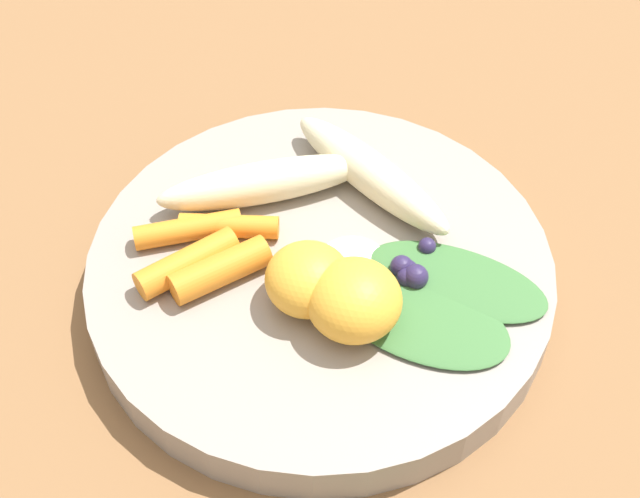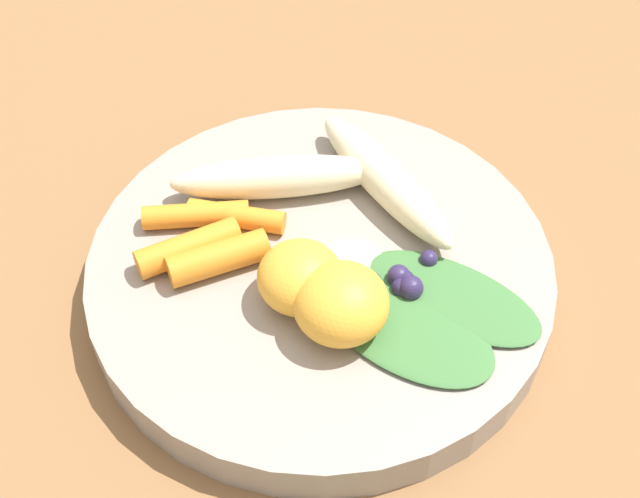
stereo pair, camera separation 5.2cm
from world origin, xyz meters
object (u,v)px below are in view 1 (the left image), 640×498
(banana_peeled_right, at_px, (371,173))
(orange_segment_near, at_px, (354,300))
(bowl, at_px, (320,275))
(banana_peeled_left, at_px, (264,182))

(banana_peeled_right, xyz_separation_m, orange_segment_near, (-0.11, -0.01, 0.01))
(bowl, relative_size, banana_peeled_left, 2.08)
(banana_peeled_left, distance_m, banana_peeled_right, 0.07)
(banana_peeled_right, bearing_deg, banana_peeled_left, 55.82)
(bowl, height_order, banana_peeled_right, banana_peeled_right)
(bowl, relative_size, banana_peeled_right, 2.08)
(banana_peeled_left, bearing_deg, banana_peeled_right, 172.50)
(bowl, xyz_separation_m, orange_segment_near, (-0.04, -0.03, 0.03))
(bowl, distance_m, banana_peeled_left, 0.07)
(bowl, bearing_deg, banana_peeled_right, -15.34)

